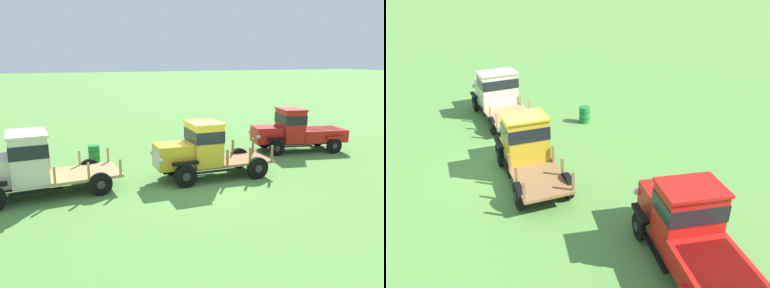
% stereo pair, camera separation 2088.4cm
% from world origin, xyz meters
% --- Properties ---
extents(ground_plane, '(240.00, 240.00, 0.00)m').
position_xyz_m(ground_plane, '(0.00, 0.00, 0.00)').
color(ground_plane, '#5B9342').
extents(vintage_truck_foreground_near, '(5.66, 2.56, 2.33)m').
position_xyz_m(vintage_truck_foreground_near, '(-6.32, 0.87, 1.21)').
color(vintage_truck_foreground_near, black).
rests_on(vintage_truck_foreground_near, ground).
extents(vintage_truck_second_in_line, '(4.94, 1.99, 2.36)m').
position_xyz_m(vintage_truck_second_in_line, '(0.32, 0.55, 1.22)').
color(vintage_truck_second_in_line, black).
rests_on(vintage_truck_second_in_line, ground).
extents(vintage_truck_midrow_center, '(5.16, 2.69, 2.28)m').
position_xyz_m(vintage_truck_midrow_center, '(6.80, 3.06, 1.10)').
color(vintage_truck_midrow_center, black).
rests_on(vintage_truck_midrow_center, ground).
extents(oil_drum_beside_row, '(0.55, 0.55, 0.83)m').
position_xyz_m(oil_drum_beside_row, '(-3.44, 4.58, 0.41)').
color(oil_drum_beside_row, '#1E7F33').
rests_on(oil_drum_beside_row, ground).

